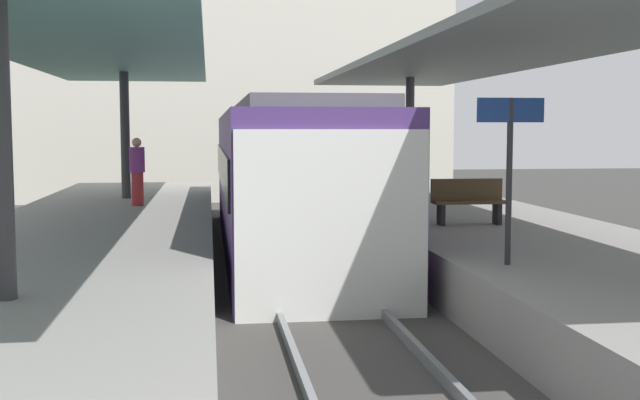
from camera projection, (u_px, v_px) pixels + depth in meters
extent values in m
plane|color=#383835|center=(306.00, 290.00, 13.93)|extent=(80.00, 80.00, 0.00)
cube|color=gray|center=(80.00, 267.00, 13.37)|extent=(4.40, 28.00, 1.00)
cube|color=gray|center=(514.00, 257.00, 14.41)|extent=(4.40, 28.00, 1.00)
cube|color=#423F3D|center=(306.00, 284.00, 13.92)|extent=(3.20, 28.00, 0.20)
cube|color=slate|center=(264.00, 276.00, 13.81)|extent=(0.08, 28.00, 0.14)
cube|color=slate|center=(346.00, 274.00, 14.01)|extent=(0.08, 28.00, 0.14)
cube|color=#472D6B|center=(286.00, 182.00, 17.30)|extent=(2.70, 13.18, 2.90)
cube|color=silver|center=(332.00, 226.00, 10.79)|extent=(2.65, 0.08, 2.60)
cube|color=black|center=(222.00, 167.00, 17.09)|extent=(0.04, 12.13, 0.76)
cube|color=black|center=(348.00, 166.00, 17.46)|extent=(0.04, 12.13, 0.76)
cube|color=#515156|center=(285.00, 111.00, 17.17)|extent=(2.16, 12.52, 0.20)
cylinder|color=#333335|center=(0.00, 145.00, 8.34)|extent=(0.24, 0.24, 3.28)
cylinder|color=#333335|center=(125.00, 135.00, 20.77)|extent=(0.24, 0.24, 3.28)
cube|color=slate|center=(87.00, 42.00, 14.41)|extent=(4.18, 21.00, 0.16)
cylinder|color=#333335|center=(410.00, 136.00, 21.82)|extent=(0.24, 0.24, 3.21)
cube|color=slate|center=(491.00, 52.00, 15.45)|extent=(4.18, 21.00, 0.16)
cube|color=black|center=(441.00, 215.00, 15.01)|extent=(0.08, 0.32, 0.40)
cube|color=black|center=(497.00, 214.00, 15.16)|extent=(0.08, 0.32, 0.40)
cube|color=#4C3823|center=(469.00, 202.00, 15.07)|extent=(1.40, 0.40, 0.06)
cube|color=#4C3823|center=(467.00, 189.00, 15.22)|extent=(1.40, 0.06, 0.40)
cylinder|color=#262628|center=(509.00, 182.00, 10.54)|extent=(0.08, 0.08, 2.20)
cube|color=navy|center=(511.00, 110.00, 10.46)|extent=(0.90, 0.06, 0.32)
cylinder|color=#2D2D30|center=(391.00, 191.00, 18.10)|extent=(0.44, 0.44, 0.80)
cylinder|color=maroon|center=(138.00, 189.00, 18.81)|extent=(0.28, 0.28, 0.79)
cylinder|color=#7A337A|center=(137.00, 160.00, 18.75)|extent=(0.36, 0.36, 0.59)
sphere|color=tan|center=(137.00, 142.00, 18.71)|extent=(0.22, 0.22, 0.22)
cube|color=beige|center=(223.00, 64.00, 33.03)|extent=(18.00, 6.00, 11.00)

